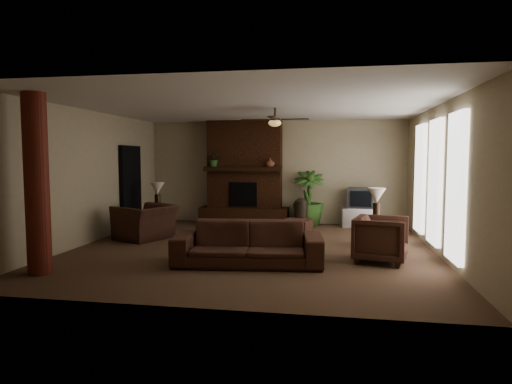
% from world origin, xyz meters
% --- Properties ---
extents(room_shell, '(7.00, 7.00, 7.00)m').
position_xyz_m(room_shell, '(0.00, 0.00, 1.40)').
color(room_shell, brown).
rests_on(room_shell, ground).
extents(fireplace, '(2.40, 0.70, 2.80)m').
position_xyz_m(fireplace, '(-0.80, 3.22, 1.16)').
color(fireplace, '#462312').
rests_on(fireplace, ground).
extents(windows, '(0.08, 3.65, 2.35)m').
position_xyz_m(windows, '(3.45, 0.20, 1.35)').
color(windows, white).
rests_on(windows, ground).
extents(log_column, '(0.36, 0.36, 2.80)m').
position_xyz_m(log_column, '(-2.95, -2.40, 1.40)').
color(log_column, maroon).
rests_on(log_column, ground).
extents(doorway, '(0.10, 1.00, 2.10)m').
position_xyz_m(doorway, '(-3.44, 1.80, 1.05)').
color(doorway, black).
rests_on(doorway, ground).
extents(ceiling_fan, '(1.35, 1.35, 0.37)m').
position_xyz_m(ceiling_fan, '(0.40, 0.30, 2.53)').
color(ceiling_fan, '#302115').
rests_on(ceiling_fan, ceiling).
extents(sofa, '(2.55, 0.98, 0.97)m').
position_xyz_m(sofa, '(0.15, -1.28, 0.49)').
color(sofa, '#41261C').
rests_on(sofa, ground).
extents(armchair_left, '(1.14, 1.36, 1.01)m').
position_xyz_m(armchair_left, '(-2.52, 0.60, 0.51)').
color(armchair_left, '#41261C').
rests_on(armchair_left, ground).
extents(armchair_right, '(0.97, 1.01, 0.88)m').
position_xyz_m(armchair_right, '(2.39, -0.71, 0.44)').
color(armchair_right, '#41261C').
rests_on(armchair_right, ground).
extents(coffee_table, '(1.20, 0.70, 0.43)m').
position_xyz_m(coffee_table, '(-0.22, 0.48, 0.37)').
color(coffee_table, black).
rests_on(coffee_table, ground).
extents(ottoman, '(0.73, 0.73, 0.40)m').
position_xyz_m(ottoman, '(0.77, 1.37, 0.20)').
color(ottoman, '#41261C').
rests_on(ottoman, ground).
extents(tv_stand, '(0.89, 0.58, 0.50)m').
position_xyz_m(tv_stand, '(2.23, 3.15, 0.25)').
color(tv_stand, silver).
rests_on(tv_stand, ground).
extents(tv, '(0.71, 0.60, 0.52)m').
position_xyz_m(tv, '(2.28, 3.14, 0.76)').
color(tv, '#373639').
rests_on(tv, tv_stand).
extents(floor_vase, '(0.34, 0.34, 0.77)m').
position_xyz_m(floor_vase, '(0.77, 2.77, 0.43)').
color(floor_vase, black).
rests_on(floor_vase, ground).
extents(floor_plant, '(0.99, 1.55, 0.82)m').
position_xyz_m(floor_plant, '(0.93, 3.15, 0.41)').
color(floor_plant, '#365F26').
rests_on(floor_plant, ground).
extents(side_table_left, '(0.60, 0.60, 0.55)m').
position_xyz_m(side_table_left, '(-2.72, 1.74, 0.28)').
color(side_table_left, black).
rests_on(side_table_left, ground).
extents(lamp_left, '(0.45, 0.45, 0.65)m').
position_xyz_m(lamp_left, '(-2.70, 1.72, 1.00)').
color(lamp_left, '#302115').
rests_on(lamp_left, side_table_left).
extents(side_table_right, '(0.59, 0.59, 0.55)m').
position_xyz_m(side_table_right, '(2.44, 0.62, 0.28)').
color(side_table_right, black).
rests_on(side_table_right, ground).
extents(lamp_right, '(0.42, 0.42, 0.65)m').
position_xyz_m(lamp_right, '(2.44, 0.59, 1.00)').
color(lamp_right, '#302115').
rests_on(lamp_right, side_table_right).
extents(mantel_plant, '(0.48, 0.51, 0.33)m').
position_xyz_m(mantel_plant, '(-1.59, 2.97, 1.72)').
color(mantel_plant, '#365F26').
rests_on(mantel_plant, fireplace).
extents(mantel_vase, '(0.24, 0.25, 0.22)m').
position_xyz_m(mantel_vase, '(-0.05, 2.92, 1.67)').
color(mantel_vase, brown).
rests_on(mantel_vase, fireplace).
extents(book_a, '(0.22, 0.08, 0.29)m').
position_xyz_m(book_a, '(-0.46, 0.45, 0.57)').
color(book_a, '#999999').
rests_on(book_a, coffee_table).
extents(book_b, '(0.19, 0.13, 0.29)m').
position_xyz_m(book_b, '(0.08, 0.37, 0.58)').
color(book_b, '#999999').
rests_on(book_b, coffee_table).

